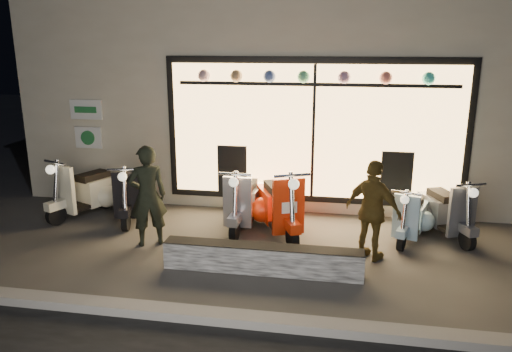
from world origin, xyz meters
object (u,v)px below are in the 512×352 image
Objects in this scene: man at (148,196)px; woman at (373,211)px; graffiti_barrier at (262,259)px; scooter_red at (278,205)px; scooter_silver at (245,201)px.

woman is (3.44, 0.05, -0.05)m from man.
graffiti_barrier is 1.78× the size of scooter_red.
woman is at bearing -54.33° from scooter_red.
man is 1.07× the size of woman.
scooter_silver is 0.92× the size of man.
scooter_silver is 0.95× the size of scooter_red.
scooter_silver reaches higher than graffiti_barrier.
man is (-1.92, 0.68, 0.61)m from graffiti_barrier.
scooter_red is 2.17m from man.
scooter_red is 1.79m from woman.
scooter_red is (0.60, -0.20, 0.03)m from scooter_silver.
graffiti_barrier is 2.13m from man.
woman reaches higher than scooter_silver.
man reaches higher than scooter_silver.
man is 3.44m from woman.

